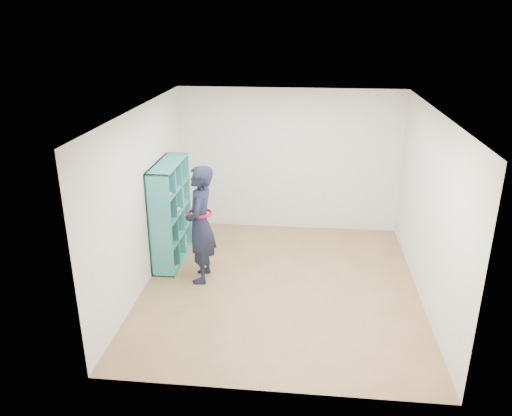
# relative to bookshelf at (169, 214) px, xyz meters

# --- Properties ---
(floor) EXTENTS (4.50, 4.50, 0.00)m
(floor) POSITION_rel_bookshelf_xyz_m (1.84, -0.68, -0.80)
(floor) COLOR olive
(floor) RESTS_ON ground
(ceiling) EXTENTS (4.50, 4.50, 0.00)m
(ceiling) POSITION_rel_bookshelf_xyz_m (1.84, -0.68, 1.80)
(ceiling) COLOR white
(ceiling) RESTS_ON wall_back
(wall_left) EXTENTS (0.02, 4.50, 2.60)m
(wall_left) POSITION_rel_bookshelf_xyz_m (-0.16, -0.68, 0.50)
(wall_left) COLOR white
(wall_left) RESTS_ON floor
(wall_right) EXTENTS (0.02, 4.50, 2.60)m
(wall_right) POSITION_rel_bookshelf_xyz_m (3.84, -0.68, 0.50)
(wall_right) COLOR white
(wall_right) RESTS_ON floor
(wall_back) EXTENTS (4.00, 0.02, 2.60)m
(wall_back) POSITION_rel_bookshelf_xyz_m (1.84, 1.57, 0.50)
(wall_back) COLOR white
(wall_back) RESTS_ON floor
(wall_front) EXTENTS (4.00, 0.02, 2.60)m
(wall_front) POSITION_rel_bookshelf_xyz_m (1.84, -2.93, 0.50)
(wall_front) COLOR white
(wall_front) RESTS_ON floor
(bookshelf) EXTENTS (0.36, 1.24, 1.65)m
(bookshelf) POSITION_rel_bookshelf_xyz_m (0.00, 0.00, 0.00)
(bookshelf) COLOR teal
(bookshelf) RESTS_ON floor
(person) EXTENTS (0.45, 0.67, 1.79)m
(person) POSITION_rel_bookshelf_xyz_m (0.64, -0.58, 0.10)
(person) COLOR black
(person) RESTS_ON floor
(smartphone) EXTENTS (0.04, 0.12, 0.15)m
(smartphone) POSITION_rel_bookshelf_xyz_m (0.48, -0.50, 0.21)
(smartphone) COLOR silver
(smartphone) RESTS_ON person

